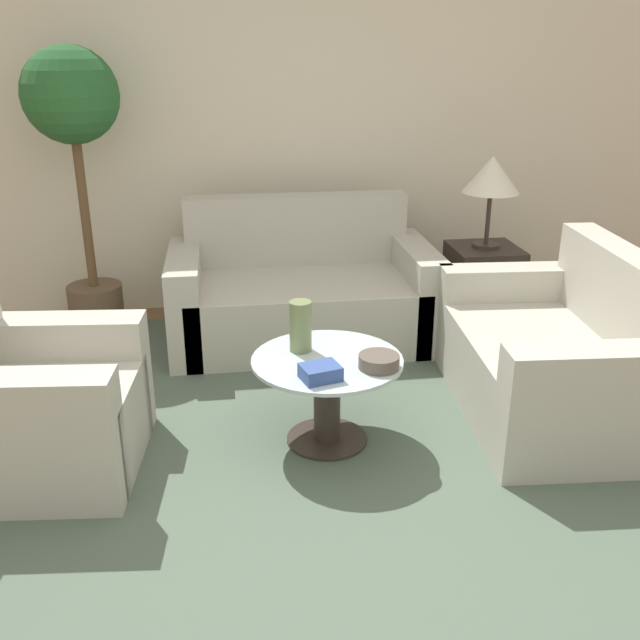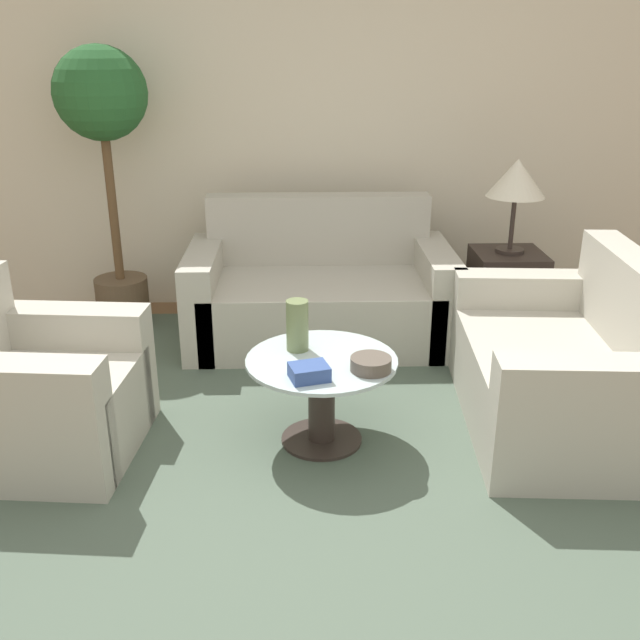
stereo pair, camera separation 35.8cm
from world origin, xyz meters
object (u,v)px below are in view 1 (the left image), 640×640
book_stack (320,372)px  coffee_table (327,389)px  armchair (29,411)px  loveseat (560,360)px  sofa_main (301,295)px  table_lamp (492,177)px  potted_plant (76,136)px  bowl (379,361)px  vase (300,326)px

book_stack → coffee_table: bearing=58.2°
armchair → loveseat: loveseat is taller
armchair → sofa_main: bearing=-39.4°
loveseat → table_lamp: (-0.01, 1.18, 0.76)m
table_lamp → potted_plant: size_ratio=0.32×
sofa_main → potted_plant: size_ratio=0.92×
loveseat → coffee_table: bearing=-78.9°
table_lamp → book_stack: bearing=-130.6°
book_stack → bowl: bearing=0.5°
armchair → table_lamp: table_lamp is taller
loveseat → bowl: size_ratio=7.66×
armchair → book_stack: size_ratio=4.62×
vase → sofa_main: bearing=83.4°
potted_plant → coffee_table: bearing=-50.9°
armchair → book_stack: 1.34m
table_lamp → potted_plant: (-2.61, 0.31, 0.26)m
loveseat → bowl: loveseat is taller
coffee_table → table_lamp: table_lamp is taller
loveseat → table_lamp: 1.40m
sofa_main → coffee_table: bearing=-91.4°
coffee_table → table_lamp: 1.99m
table_lamp → potted_plant: 2.64m
coffee_table → potted_plant: potted_plant is taller
vase → book_stack: (0.05, -0.33, -0.09)m
armchair → loveseat: 2.66m
potted_plant → vase: size_ratio=7.29×
armchair → coffee_table: armchair is taller
book_stack → table_lamp: bearing=34.1°
sofa_main → book_stack: (-0.10, -1.60, 0.19)m
sofa_main → vase: size_ratio=6.72×
potted_plant → book_stack: size_ratio=9.31×
sofa_main → vase: sofa_main is taller
table_lamp → vase: 1.90m
loveseat → potted_plant: size_ratio=0.79×
armchair → potted_plant: size_ratio=0.50×
coffee_table → book_stack: (-0.06, -0.21, 0.19)m
vase → coffee_table: bearing=-45.3°
loveseat → coffee_table: size_ratio=2.00×
coffee_table → bowl: bearing=-30.9°
potted_plant → book_stack: bearing=-55.6°
vase → bowl: 0.43m
sofa_main → armchair: sofa_main is taller
armchair → vase: armchair is taller
armchair → vase: bearing=-77.9°
table_lamp → potted_plant: potted_plant is taller
sofa_main → vase: bearing=-96.6°
bowl → vase: bearing=143.5°
table_lamp → book_stack: 2.12m
sofa_main → armchair: (-1.41, -1.42, 0.00)m
loveseat → vase: 1.42m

